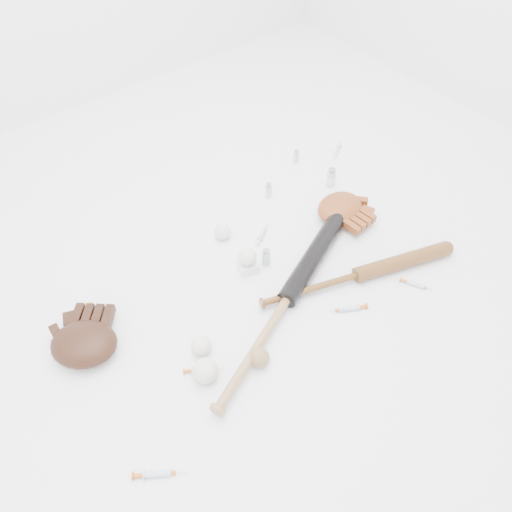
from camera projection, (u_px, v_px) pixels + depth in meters
bat_dark at (287, 298)px, 1.71m from camera, size 0.93×0.45×0.07m
bat_wood at (358, 275)px, 1.79m from camera, size 0.77×0.30×0.06m
glove_dark at (84, 344)px, 1.59m from camera, size 0.36×0.36×0.09m
glove_tan at (340, 208)px, 2.00m from camera, size 0.25×0.25×0.09m
trading_card at (88, 316)px, 1.71m from camera, size 0.07×0.10×0.01m
pedestal at (248, 266)px, 1.83m from camera, size 0.08×0.08×0.04m
baseball_on_pedestal at (248, 257)px, 1.79m from camera, size 0.07×0.07×0.07m
baseball_left at (201, 345)px, 1.60m from camera, size 0.07×0.07×0.07m
baseball_upper at (223, 231)px, 1.93m from camera, size 0.07×0.07×0.07m
baseball_mid at (205, 371)px, 1.53m from camera, size 0.08×0.08×0.08m
baseball_aged at (259, 358)px, 1.57m from camera, size 0.07×0.07×0.07m
syringe_0 at (158, 474)px, 1.36m from camera, size 0.15×0.11×0.02m
syringe_1 at (349, 308)px, 1.72m from camera, size 0.15×0.10×0.02m
syringe_2 at (263, 234)px, 1.96m from camera, size 0.13×0.09×0.02m
syringe_3 at (415, 284)px, 1.79m from camera, size 0.08×0.13×0.02m
syringe_4 at (337, 151)px, 2.31m from camera, size 0.13×0.09×0.02m
syringe_5 at (202, 370)px, 1.57m from camera, size 0.13×0.10×0.02m
vial_0 at (296, 156)px, 2.24m from camera, size 0.02×0.02×0.06m
vial_1 at (269, 190)px, 2.09m from camera, size 0.03×0.03×0.07m
vial_2 at (266, 257)px, 1.84m from camera, size 0.03×0.03×0.08m
vial_3 at (331, 177)px, 2.13m from camera, size 0.04×0.04×0.09m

